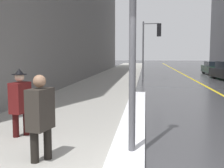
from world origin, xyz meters
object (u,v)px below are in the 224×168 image
(traffic_light_near, at_px, (153,38))
(pedestrian_with_shoulder_bag, at_px, (21,100))
(pedestrian_in_glasses, at_px, (40,114))
(parked_car_dark_green, at_px, (216,68))

(traffic_light_near, bearing_deg, pedestrian_with_shoulder_bag, -99.32)
(pedestrian_in_glasses, bearing_deg, pedestrian_with_shoulder_bag, -131.93)
(traffic_light_near, xyz_separation_m, parked_car_dark_green, (5.98, 6.64, -2.42))
(traffic_light_near, bearing_deg, pedestrian_in_glasses, -94.68)
(traffic_light_near, xyz_separation_m, pedestrian_in_glasses, (-2.25, -15.68, -2.16))
(parked_car_dark_green, bearing_deg, pedestrian_with_shoulder_bag, 156.14)
(parked_car_dark_green, bearing_deg, traffic_light_near, 137.91)
(pedestrian_with_shoulder_bag, height_order, parked_car_dark_green, pedestrian_with_shoulder_bag)
(pedestrian_in_glasses, height_order, pedestrian_with_shoulder_bag, pedestrian_with_shoulder_bag)
(pedestrian_with_shoulder_bag, xyz_separation_m, parked_car_dark_green, (9.23, 20.92, -0.26))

